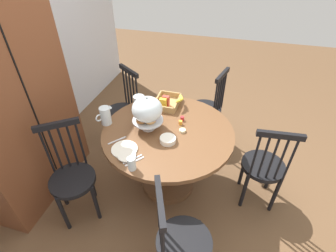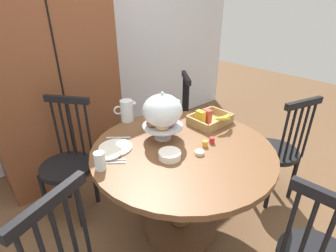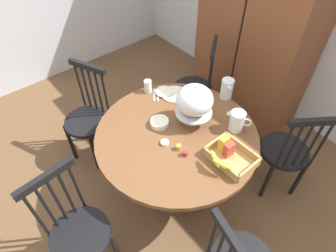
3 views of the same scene
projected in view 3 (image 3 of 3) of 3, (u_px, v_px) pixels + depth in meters
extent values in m
plane|color=brown|center=(164.00, 199.00, 2.55)|extent=(10.00, 10.00, 0.00)
cube|color=brown|center=(258.00, 32.00, 2.74)|extent=(1.10, 0.56, 1.90)
cube|color=black|center=(240.00, 31.00, 2.55)|extent=(0.01, 0.01, 1.52)
cylinder|color=brown|center=(177.00, 135.00, 2.11)|extent=(1.21, 1.21, 0.04)
cylinder|color=brown|center=(176.00, 162.00, 2.35)|extent=(0.14, 0.14, 0.63)
cylinder|color=brown|center=(175.00, 186.00, 2.61)|extent=(0.56, 0.56, 0.06)
cylinder|color=black|center=(241.00, 247.00, 2.03)|extent=(0.04, 0.04, 0.45)
cylinder|color=black|center=(219.00, 250.00, 1.56)|extent=(0.02, 0.02, 0.48)
cylinder|color=black|center=(212.00, 238.00, 1.61)|extent=(0.02, 0.02, 0.48)
cube|color=black|center=(234.00, 242.00, 1.33)|extent=(0.36, 0.13, 0.05)
cylinder|color=black|center=(284.00, 151.00, 2.35)|extent=(0.40, 0.40, 0.04)
cylinder|color=black|center=(286.00, 153.00, 2.62)|extent=(0.04, 0.04, 0.45)
cylinder|color=black|center=(257.00, 155.00, 2.61)|extent=(0.04, 0.04, 0.45)
cylinder|color=black|center=(298.00, 179.00, 2.43)|extent=(0.04, 0.04, 0.45)
cylinder|color=black|center=(266.00, 181.00, 2.41)|extent=(0.04, 0.04, 0.45)
cylinder|color=black|center=(321.00, 146.00, 2.08)|extent=(0.02, 0.02, 0.48)
cylinder|color=black|center=(311.00, 146.00, 2.07)|extent=(0.02, 0.02, 0.48)
cylinder|color=black|center=(302.00, 147.00, 2.07)|extent=(0.02, 0.02, 0.48)
cylinder|color=black|center=(293.00, 148.00, 2.07)|extent=(0.02, 0.02, 0.48)
cylinder|color=black|center=(283.00, 148.00, 2.06)|extent=(0.02, 0.02, 0.48)
cube|color=black|center=(315.00, 122.00, 1.88)|extent=(0.24, 0.31, 0.05)
cylinder|color=black|center=(193.00, 89.00, 2.92)|extent=(0.40, 0.40, 0.04)
cylinder|color=black|center=(181.00, 96.00, 3.20)|extent=(0.04, 0.04, 0.45)
cylinder|color=black|center=(176.00, 112.00, 3.01)|extent=(0.04, 0.04, 0.45)
cylinder|color=black|center=(206.00, 99.00, 3.16)|extent=(0.04, 0.04, 0.45)
cylinder|color=black|center=(203.00, 116.00, 2.97)|extent=(0.04, 0.04, 0.45)
cylinder|color=black|center=(212.00, 64.00, 2.82)|extent=(0.02, 0.02, 0.48)
cylinder|color=black|center=(212.00, 68.00, 2.77)|extent=(0.02, 0.02, 0.48)
cylinder|color=black|center=(211.00, 72.00, 2.72)|extent=(0.02, 0.02, 0.48)
cylinder|color=black|center=(210.00, 76.00, 2.68)|extent=(0.02, 0.02, 0.48)
cylinder|color=black|center=(209.00, 80.00, 2.63)|extent=(0.02, 0.02, 0.48)
cube|color=black|center=(214.00, 47.00, 2.54)|extent=(0.25, 0.31, 0.05)
cylinder|color=black|center=(87.00, 122.00, 2.59)|extent=(0.40, 0.40, 0.04)
cylinder|color=black|center=(71.00, 143.00, 2.71)|extent=(0.04, 0.04, 0.45)
cylinder|color=black|center=(94.00, 153.00, 2.62)|extent=(0.04, 0.04, 0.45)
cylinder|color=black|center=(89.00, 124.00, 2.88)|extent=(0.04, 0.04, 0.45)
cylinder|color=black|center=(112.00, 133.00, 2.80)|extent=(0.04, 0.04, 0.45)
cylinder|color=black|center=(80.00, 87.00, 2.56)|extent=(0.02, 0.02, 0.48)
cylinder|color=black|center=(86.00, 89.00, 2.54)|extent=(0.02, 0.02, 0.48)
cylinder|color=black|center=(93.00, 91.00, 2.52)|extent=(0.02, 0.02, 0.48)
cylinder|color=black|center=(99.00, 93.00, 2.50)|extent=(0.02, 0.02, 0.48)
cylinder|color=black|center=(106.00, 96.00, 2.47)|extent=(0.02, 0.02, 0.48)
cube|color=black|center=(87.00, 66.00, 2.33)|extent=(0.35, 0.17, 0.05)
cylinder|color=black|center=(80.00, 235.00, 1.86)|extent=(0.40, 0.40, 0.04)
cylinder|color=black|center=(115.00, 248.00, 2.02)|extent=(0.04, 0.04, 0.45)
cylinder|color=black|center=(60.00, 249.00, 2.02)|extent=(0.04, 0.04, 0.45)
cylinder|color=black|center=(93.00, 222.00, 2.16)|extent=(0.04, 0.04, 0.45)
cylinder|color=black|center=(37.00, 216.00, 1.70)|extent=(0.02, 0.02, 0.48)
cylinder|color=black|center=(47.00, 209.00, 1.73)|extent=(0.02, 0.02, 0.48)
cylinder|color=black|center=(58.00, 201.00, 1.77)|extent=(0.02, 0.02, 0.48)
cylinder|color=black|center=(67.00, 194.00, 1.80)|extent=(0.02, 0.02, 0.48)
cylinder|color=black|center=(77.00, 188.00, 1.83)|extent=(0.02, 0.02, 0.48)
cube|color=black|center=(45.00, 178.00, 1.58)|extent=(0.07, 0.36, 0.05)
cylinder|color=silver|center=(193.00, 120.00, 2.18)|extent=(0.12, 0.12, 0.02)
cylinder|color=silver|center=(193.00, 116.00, 2.16)|extent=(0.03, 0.03, 0.09)
cylinder|color=silver|center=(194.00, 112.00, 2.12)|extent=(0.28, 0.28, 0.01)
torus|color=#B27033|center=(197.00, 112.00, 2.08)|extent=(0.10, 0.10, 0.03)
torus|color=#D19347|center=(201.00, 108.00, 2.11)|extent=(0.10, 0.10, 0.03)
torus|color=#935628|center=(193.00, 103.00, 2.15)|extent=(0.10, 0.10, 0.03)
torus|color=tan|center=(187.00, 109.00, 2.10)|extent=(0.10, 0.10, 0.03)
torus|color=#994C84|center=(192.00, 112.00, 2.08)|extent=(0.10, 0.10, 0.03)
ellipsoid|color=silver|center=(195.00, 100.00, 2.04)|extent=(0.27, 0.27, 0.22)
sphere|color=silver|center=(196.00, 87.00, 1.95)|extent=(0.02, 0.02, 0.02)
cylinder|color=silver|center=(237.00, 121.00, 2.07)|extent=(0.11, 0.11, 0.16)
cylinder|color=orange|center=(236.00, 123.00, 2.09)|extent=(0.10, 0.10, 0.11)
cone|color=silver|center=(229.00, 112.00, 2.04)|extent=(0.05, 0.05, 0.03)
torus|color=silver|center=(247.00, 122.00, 2.05)|extent=(0.07, 0.05, 0.07)
cylinder|color=silver|center=(227.00, 89.00, 2.33)|extent=(0.10, 0.10, 0.17)
cylinder|color=white|center=(226.00, 91.00, 2.34)|extent=(0.09, 0.09, 0.12)
cone|color=silver|center=(231.00, 86.00, 2.23)|extent=(0.05, 0.05, 0.03)
torus|color=silver|center=(225.00, 83.00, 2.36)|extent=(0.07, 0.05, 0.07)
cube|color=tan|center=(231.00, 159.00, 1.93)|extent=(0.30, 0.22, 0.01)
cube|color=tan|center=(220.00, 165.00, 1.86)|extent=(0.30, 0.02, 0.07)
cube|color=tan|center=(242.00, 148.00, 1.96)|extent=(0.30, 0.02, 0.07)
cube|color=tan|center=(215.00, 143.00, 1.99)|extent=(0.02, 0.22, 0.07)
cube|color=tan|center=(249.00, 170.00, 1.83)|extent=(0.02, 0.22, 0.07)
cube|color=gold|center=(224.00, 143.00, 1.94)|extent=(0.05, 0.07, 0.11)
cube|color=#B23D33|center=(229.00, 150.00, 1.90)|extent=(0.05, 0.07, 0.11)
ellipsoid|color=yellow|center=(215.00, 159.00, 1.82)|extent=(0.14, 0.08, 0.05)
ellipsoid|color=yellow|center=(218.00, 161.00, 1.80)|extent=(0.13, 0.03, 0.05)
ellipsoid|color=yellow|center=(222.00, 164.00, 1.78)|extent=(0.14, 0.08, 0.05)
cylinder|color=white|center=(174.00, 94.00, 2.40)|extent=(0.22, 0.22, 0.01)
cylinder|color=white|center=(164.00, 92.00, 2.41)|extent=(0.15, 0.15, 0.01)
cylinder|color=white|center=(160.00, 123.00, 2.14)|extent=(0.14, 0.14, 0.04)
cylinder|color=silver|center=(148.00, 86.00, 2.40)|extent=(0.06, 0.06, 0.11)
cylinder|color=beige|center=(165.00, 143.00, 2.02)|extent=(0.06, 0.06, 0.02)
cylinder|color=#B7282D|center=(185.00, 153.00, 1.94)|extent=(0.04, 0.04, 0.04)
cylinder|color=orange|center=(179.00, 147.00, 1.98)|extent=(0.04, 0.04, 0.04)
cube|color=silver|center=(158.00, 95.00, 2.40)|extent=(0.14, 0.12, 0.01)
cube|color=silver|center=(154.00, 95.00, 2.40)|extent=(0.14, 0.12, 0.01)
cube|color=silver|center=(191.00, 94.00, 2.41)|extent=(0.14, 0.12, 0.01)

